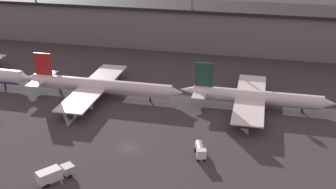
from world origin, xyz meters
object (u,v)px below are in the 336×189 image
service_vehicle_0 (54,174)px  airplane_2 (255,97)px  service_vehicle_3 (200,150)px  airplane_1 (99,86)px

service_vehicle_0 → airplane_2: bearing=-3.6°
service_vehicle_0 → service_vehicle_3: size_ratio=1.32×
airplane_1 → airplane_2: bearing=2.7°
service_vehicle_0 → service_vehicle_3: service_vehicle_0 is taller
service_vehicle_0 → service_vehicle_3: (26.54, 15.71, -0.11)m
service_vehicle_0 → service_vehicle_3: bearing=-22.4°
airplane_2 → airplane_1: bearing=-177.3°
service_vehicle_3 → airplane_2: bearing=143.1°
service_vehicle_3 → service_vehicle_0: bearing=-75.6°
airplane_1 → service_vehicle_0: 41.29m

